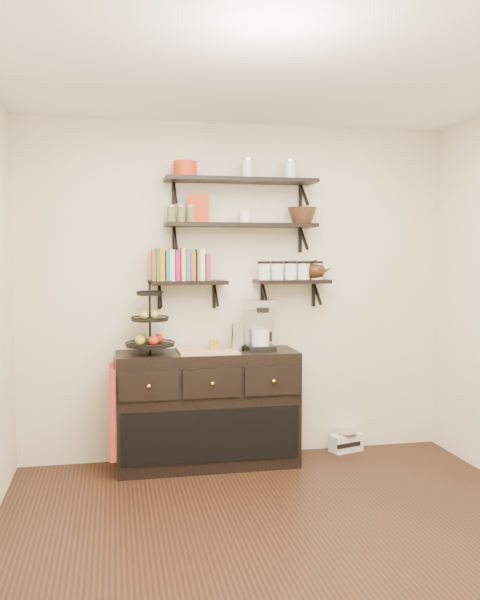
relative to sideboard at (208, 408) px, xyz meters
name	(u,v)px	position (x,y,z in m)	size (l,w,h in m)	color
floor	(298,550)	(0.29, -1.51, -0.45)	(3.50, 3.50, 0.00)	black
ceiling	(301,57)	(0.29, -1.51, 2.25)	(3.50, 3.50, 0.02)	white
back_wall	(238,292)	(0.29, 0.24, 0.90)	(3.50, 0.02, 2.70)	white
shelf_top	(241,181)	(0.29, 0.10, 1.78)	(1.20, 0.27, 0.23)	black
shelf_mid	(241,226)	(0.29, 0.10, 1.43)	(1.20, 0.27, 0.23)	black
shelf_low_left	(188,283)	(-0.13, 0.12, 0.98)	(0.60, 0.25, 0.23)	black
shelf_low_right	(292,282)	(0.71, 0.12, 0.98)	(0.60, 0.25, 0.23)	black
cookbooks	(182,266)	(-0.18, 0.12, 1.11)	(0.43, 0.15, 0.26)	#B5441D
glass_canisters	(291,272)	(0.70, 0.12, 1.06)	(0.54, 0.10, 0.13)	silver
sideboard	(208,408)	(0.00, 0.00, 0.00)	(1.40, 0.50, 0.92)	black
fruit_stand	(150,329)	(-0.44, 0.00, 0.63)	(0.37, 0.37, 0.54)	black
candle	(215,344)	(0.06, 0.00, 0.50)	(0.08, 0.08, 0.08)	olive
coffee_maker	(259,326)	(0.42, 0.03, 0.64)	(0.23, 0.22, 0.40)	black
thermal_carafe	(237,337)	(0.23, -0.02, 0.56)	(0.11, 0.11, 0.22)	silver
apron	(112,412)	(-0.73, -0.10, 0.03)	(0.04, 0.29, 0.68)	#A82B12
radio	(346,442)	(1.19, 0.13, -0.37)	(0.30, 0.22, 0.16)	silver
recipe_box	(198,209)	(-0.05, 0.10, 1.56)	(0.16, 0.06, 0.22)	#B02E14
walnut_bowl	(302,216)	(0.79, 0.10, 1.51)	(0.24, 0.24, 0.13)	black
ramekins	(244,217)	(0.32, 0.10, 1.50)	(0.09, 0.09, 0.10)	white
teapot	(315,269)	(0.91, 0.12, 1.08)	(0.22, 0.16, 0.16)	black
red_pot	(185,169)	(-0.15, 0.10, 1.86)	(0.18, 0.18, 0.12)	#B02E14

